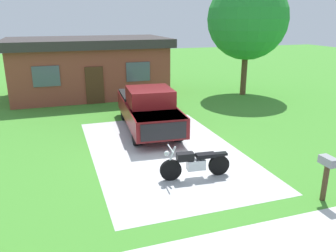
# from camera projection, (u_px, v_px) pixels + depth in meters

# --- Properties ---
(ground_plane) EXTENTS (80.00, 80.00, 0.00)m
(ground_plane) POSITION_uv_depth(u_px,v_px,m) (165.00, 151.00, 12.63)
(ground_plane) COLOR #428B2D
(driveway_pad) EXTENTS (5.26, 8.66, 0.01)m
(driveway_pad) POSITION_uv_depth(u_px,v_px,m) (165.00, 151.00, 12.62)
(driveway_pad) COLOR beige
(driveway_pad) RESTS_ON ground
(sidewalk_strip) EXTENTS (36.00, 1.80, 0.01)m
(sidewalk_strip) POSITION_uv_depth(u_px,v_px,m) (253.00, 252.00, 7.21)
(sidewalk_strip) COLOR silver
(sidewalk_strip) RESTS_ON ground
(motorcycle) EXTENTS (2.21, 0.70, 1.09)m
(motorcycle) POSITION_uv_depth(u_px,v_px,m) (195.00, 163.00, 10.44)
(motorcycle) COLOR black
(motorcycle) RESTS_ON ground
(pickup_truck) EXTENTS (2.40, 5.75, 1.90)m
(pickup_truck) POSITION_uv_depth(u_px,v_px,m) (148.00, 108.00, 14.88)
(pickup_truck) COLOR black
(pickup_truck) RESTS_ON ground
(mailbox) EXTENTS (0.26, 0.48, 1.26)m
(mailbox) POSITION_uv_depth(u_px,v_px,m) (327.00, 167.00, 8.97)
(mailbox) COLOR #4C3823
(mailbox) RESTS_ON ground
(shade_tree) EXTENTS (4.84, 4.84, 7.02)m
(shade_tree) POSITION_uv_depth(u_px,v_px,m) (248.00, 19.00, 20.46)
(shade_tree) COLOR brown
(shade_tree) RESTS_ON ground
(neighbor_house) EXTENTS (9.60, 5.60, 3.50)m
(neighbor_house) POSITION_uv_depth(u_px,v_px,m) (89.00, 66.00, 21.26)
(neighbor_house) COLOR brown
(neighbor_house) RESTS_ON ground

